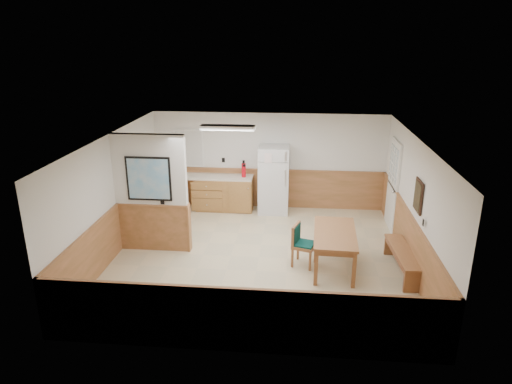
# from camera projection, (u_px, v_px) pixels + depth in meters

# --- Properties ---
(ground) EXTENTS (6.00, 6.00, 0.00)m
(ground) POSITION_uv_depth(u_px,v_px,m) (259.00, 257.00, 9.42)
(ground) COLOR #C3B28C
(ground) RESTS_ON ground
(ceiling) EXTENTS (6.00, 6.00, 0.02)m
(ceiling) POSITION_uv_depth(u_px,v_px,m) (259.00, 138.00, 8.61)
(ceiling) COLOR white
(ceiling) RESTS_ON back_wall
(back_wall) EXTENTS (6.00, 0.02, 2.50)m
(back_wall) POSITION_uv_depth(u_px,v_px,m) (269.00, 161.00, 11.84)
(back_wall) COLOR white
(back_wall) RESTS_ON ground
(right_wall) EXTENTS (0.02, 6.00, 2.50)m
(right_wall) POSITION_uv_depth(u_px,v_px,m) (414.00, 205.00, 8.75)
(right_wall) COLOR white
(right_wall) RESTS_ON ground
(left_wall) EXTENTS (0.02, 6.00, 2.50)m
(left_wall) POSITION_uv_depth(u_px,v_px,m) (112.00, 196.00, 9.28)
(left_wall) COLOR white
(left_wall) RESTS_ON ground
(wainscot_back) EXTENTS (6.00, 0.04, 1.00)m
(wainscot_back) POSITION_uv_depth(u_px,v_px,m) (269.00, 189.00, 12.07)
(wainscot_back) COLOR #B67249
(wainscot_back) RESTS_ON ground
(wainscot_right) EXTENTS (0.04, 6.00, 1.00)m
(wainscot_right) POSITION_uv_depth(u_px,v_px,m) (409.00, 241.00, 9.00)
(wainscot_right) COLOR #B67249
(wainscot_right) RESTS_ON ground
(wainscot_left) EXTENTS (0.04, 6.00, 1.00)m
(wainscot_left) POSITION_uv_depth(u_px,v_px,m) (117.00, 230.00, 9.53)
(wainscot_left) COLOR #B67249
(wainscot_left) RESTS_ON ground
(partition_wall) EXTENTS (1.50, 0.20, 2.50)m
(partition_wall) POSITION_uv_depth(u_px,v_px,m) (151.00, 195.00, 9.41)
(partition_wall) COLOR white
(partition_wall) RESTS_ON ground
(kitchen_counter) EXTENTS (2.20, 0.61, 1.00)m
(kitchen_counter) POSITION_uv_depth(u_px,v_px,m) (222.00, 192.00, 11.91)
(kitchen_counter) COLOR olive
(kitchen_counter) RESTS_ON ground
(exterior_door) EXTENTS (0.07, 1.02, 2.15)m
(exterior_door) POSITION_uv_depth(u_px,v_px,m) (393.00, 185.00, 10.61)
(exterior_door) COLOR white
(exterior_door) RESTS_ON ground
(kitchen_window) EXTENTS (0.80, 0.04, 1.00)m
(kitchen_window) POSITION_uv_depth(u_px,v_px,m) (189.00, 148.00, 11.91)
(kitchen_window) COLOR white
(kitchen_window) RESTS_ON back_wall
(wall_painting) EXTENTS (0.04, 0.50, 0.60)m
(wall_painting) POSITION_uv_depth(u_px,v_px,m) (418.00, 196.00, 8.37)
(wall_painting) COLOR black
(wall_painting) RESTS_ON right_wall
(fluorescent_fixture) EXTENTS (1.20, 0.30, 0.09)m
(fluorescent_fixture) POSITION_uv_depth(u_px,v_px,m) (228.00, 127.00, 9.92)
(fluorescent_fixture) COLOR white
(fluorescent_fixture) RESTS_ON ceiling
(refrigerator) EXTENTS (0.77, 0.72, 1.73)m
(refrigerator) POSITION_uv_depth(u_px,v_px,m) (274.00, 180.00, 11.61)
(refrigerator) COLOR silver
(refrigerator) RESTS_ON ground
(dining_table) EXTENTS (0.86, 1.63, 0.75)m
(dining_table) POSITION_uv_depth(u_px,v_px,m) (335.00, 237.00, 8.82)
(dining_table) COLOR #9C6839
(dining_table) RESTS_ON ground
(dining_bench) EXTENTS (0.44, 1.60, 0.45)m
(dining_bench) POSITION_uv_depth(u_px,v_px,m) (403.00, 256.00, 8.73)
(dining_bench) COLOR #9C6839
(dining_bench) RESTS_ON ground
(dining_chair) EXTENTS (0.68, 0.55, 0.85)m
(dining_chair) POSITION_uv_depth(u_px,v_px,m) (300.00, 241.00, 8.99)
(dining_chair) COLOR #9C6839
(dining_chair) RESTS_ON ground
(fire_extinguisher) EXTENTS (0.14, 0.14, 0.44)m
(fire_extinguisher) POSITION_uv_depth(u_px,v_px,m) (244.00, 170.00, 11.65)
(fire_extinguisher) COLOR red
(fire_extinguisher) RESTS_ON kitchen_counter
(soap_bottle) EXTENTS (0.09, 0.09, 0.23)m
(soap_bottle) POSITION_uv_depth(u_px,v_px,m) (179.00, 171.00, 11.83)
(soap_bottle) COLOR #1A923D
(soap_bottle) RESTS_ON kitchen_counter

